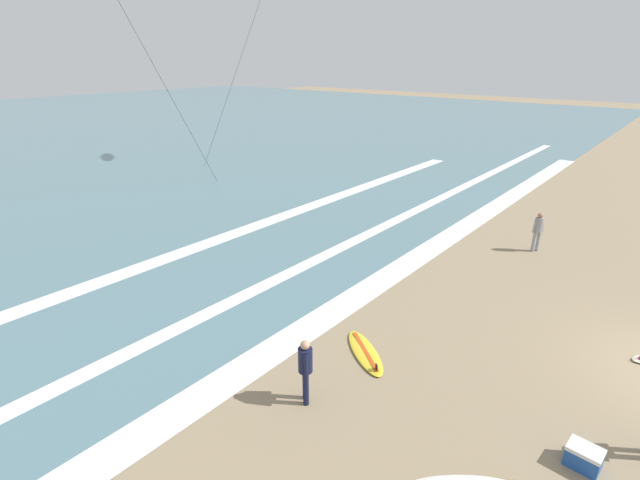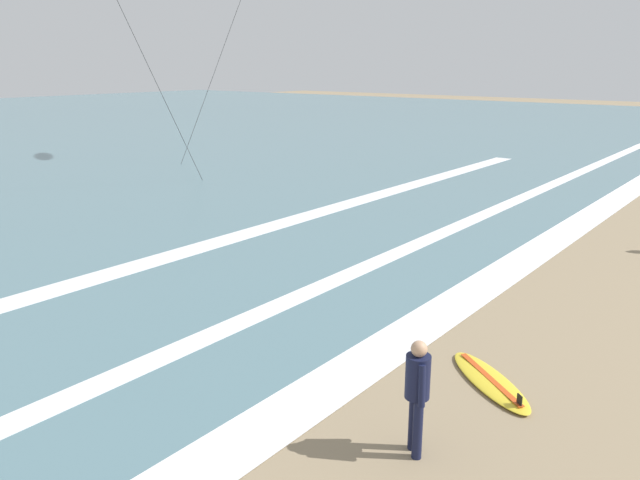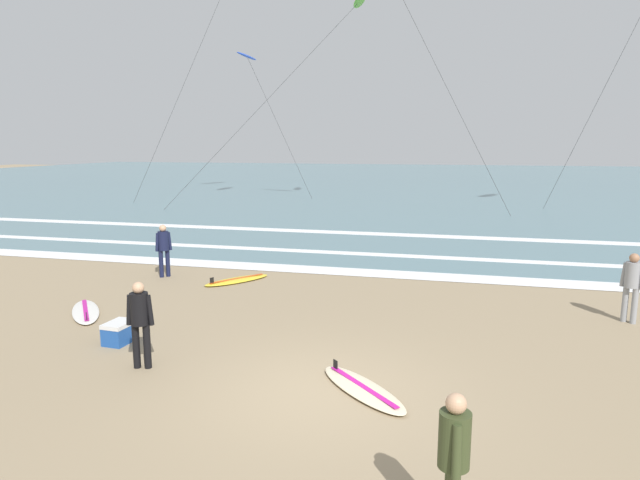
{
  "view_description": "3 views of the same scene",
  "coord_description": "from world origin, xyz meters",
  "views": [
    {
      "loc": [
        -12.88,
        0.82,
        7.31
      ],
      "look_at": [
        -0.25,
        11.11,
        0.88
      ],
      "focal_mm": 26.39,
      "sensor_mm": 36.0,
      "label": 1
    },
    {
      "loc": [
        -12.75,
        3.09,
        4.92
      ],
      "look_at": [
        -2.16,
        11.42,
        1.08
      ],
      "focal_mm": 34.81,
      "sensor_mm": 36.0,
      "label": 2
    },
    {
      "loc": [
        2.01,
        -8.07,
        4.01
      ],
      "look_at": [
        -2.47,
        10.11,
        0.68
      ],
      "focal_mm": 30.64,
      "sensor_mm": 36.0,
      "label": 3
    }
  ],
  "objects": [
    {
      "name": "cooler_box",
      "position": [
        -4.48,
        1.21,
        0.22
      ],
      "size": [
        0.49,
        0.64,
        0.44
      ],
      "color": "#1E4C9E",
      "rests_on": "ground"
    },
    {
      "name": "surfboard_right_spare",
      "position": [
        0.68,
        0.22,
        0.05
      ],
      "size": [
        1.91,
        1.9,
        0.25
      ],
      "color": "beige",
      "rests_on": "ground"
    },
    {
      "name": "surfboard_foreground_flat",
      "position": [
        -6.43,
        2.74,
        0.05
      ],
      "size": [
        1.78,
        2.01,
        0.25
      ],
      "color": "silver",
      "rests_on": "ground"
    },
    {
      "name": "surfer_right_near",
      "position": [
        -3.34,
        0.21,
        0.96
      ],
      "size": [
        0.52,
        0.32,
        1.6
      ],
      "color": "black",
      "rests_on": "ground"
    },
    {
      "name": "kite_lime_high_right",
      "position": [
        -4.35,
        27.69,
        12.66
      ],
      "size": [
        11.73,
        7.56,
        12.98
      ],
      "color": "#70C628",
      "rests_on": "ground"
    },
    {
      "name": "ground_plane",
      "position": [
        0.0,
        0.0,
        0.0
      ],
      "size": [
        160.0,
        160.0,
        0.0
      ],
      "primitive_type": "plane",
      "color": "#937F60"
    },
    {
      "name": "surfer_foreground_main",
      "position": [
        5.96,
        5.11,
        0.96
      ],
      "size": [
        0.46,
        0.37,
        1.6
      ],
      "color": "gray",
      "rests_on": "ground"
    },
    {
      "name": "surfer_mid_group",
      "position": [
        -6.44,
        6.48,
        0.96
      ],
      "size": [
        0.42,
        0.42,
        1.6
      ],
      "color": "#141938",
      "rests_on": "ground"
    },
    {
      "name": "surfer_left_far",
      "position": [
        2.11,
        -2.92,
        0.96
      ],
      "size": [
        0.32,
        0.51,
        1.6
      ],
      "color": "#384223",
      "rests_on": "ground"
    },
    {
      "name": "wave_foam_shoreline",
      "position": [
        -1.83,
        8.41,
        0.01
      ],
      "size": [
        54.52,
        1.04,
        0.01
      ],
      "primitive_type": "cube",
      "color": "white",
      "rests_on": "ocean_surface"
    },
    {
      "name": "wave_foam_outer_break",
      "position": [
        -1.35,
        15.87,
        0.01
      ],
      "size": [
        41.78,
        0.85,
        0.01
      ],
      "primitive_type": "cube",
      "color": "white",
      "rests_on": "ocean_surface"
    },
    {
      "name": "ocean_surface",
      "position": [
        0.0,
        53.01,
        0.01
      ],
      "size": [
        140.0,
        90.0,
        0.01
      ],
      "primitive_type": "cube",
      "color": "slate",
      "rests_on": "ground"
    },
    {
      "name": "wave_foam_mid_break",
      "position": [
        1.74,
        11.3,
        0.01
      ],
      "size": [
        58.69,
        0.58,
        0.01
      ],
      "primitive_type": "cube",
      "color": "white",
      "rests_on": "ocean_surface"
    },
    {
      "name": "kite_blue_mid_center",
      "position": [
        -12.23,
        28.73,
        9.86
      ],
      "size": [
        4.56,
        3.37,
        10.13
      ],
      "color": "blue",
      "rests_on": "ground"
    },
    {
      "name": "surfboard_near_water",
      "position": [
        -4.09,
        6.45,
        0.05
      ],
      "size": [
        1.73,
        2.05,
        0.25
      ],
      "color": "yellow",
      "rests_on": "ground"
    }
  ]
}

